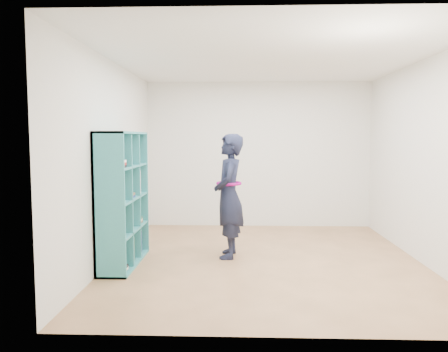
{
  "coord_description": "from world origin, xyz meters",
  "views": [
    {
      "loc": [
        -0.34,
        -5.65,
        1.6
      ],
      "look_at": [
        -0.55,
        0.3,
        1.08
      ],
      "focal_mm": 35.0,
      "sensor_mm": 36.0,
      "label": 1
    }
  ],
  "objects": [
    {
      "name": "floor",
      "position": [
        0.0,
        0.0,
        0.0
      ],
      "size": [
        4.5,
        4.5,
        0.0
      ],
      "primitive_type": "plane",
      "color": "olive",
      "rests_on": "ground"
    },
    {
      "name": "ceiling",
      "position": [
        0.0,
        0.0,
        2.6
      ],
      "size": [
        4.5,
        4.5,
        0.0
      ],
      "primitive_type": "plane",
      "color": "white",
      "rests_on": "wall_back"
    },
    {
      "name": "wall_left",
      "position": [
        -2.0,
        0.0,
        1.3
      ],
      "size": [
        0.02,
        4.5,
        2.6
      ],
      "primitive_type": "cube",
      "color": "silver",
      "rests_on": "floor"
    },
    {
      "name": "wall_right",
      "position": [
        2.0,
        0.0,
        1.3
      ],
      "size": [
        0.02,
        4.5,
        2.6
      ],
      "primitive_type": "cube",
      "color": "silver",
      "rests_on": "floor"
    },
    {
      "name": "wall_back",
      "position": [
        0.0,
        2.25,
        1.3
      ],
      "size": [
        4.0,
        0.02,
        2.6
      ],
      "primitive_type": "cube",
      "color": "silver",
      "rests_on": "floor"
    },
    {
      "name": "wall_front",
      "position": [
        0.0,
        -2.25,
        1.3
      ],
      "size": [
        4.0,
        0.02,
        2.6
      ],
      "primitive_type": "cube",
      "color": "silver",
      "rests_on": "floor"
    },
    {
      "name": "bookshelf",
      "position": [
        -1.83,
        -0.24,
        0.82
      ],
      "size": [
        0.37,
        1.26,
        1.68
      ],
      "color": "teal",
      "rests_on": "floor"
    },
    {
      "name": "person",
      "position": [
        -0.48,
        0.14,
        0.83
      ],
      "size": [
        0.41,
        0.62,
        1.66
      ],
      "rotation": [
        0.0,
        0.0,
        -1.6
      ],
      "color": "black",
      "rests_on": "floor"
    },
    {
      "name": "smartphone",
      "position": [
        -0.62,
        0.23,
        0.94
      ],
      "size": [
        0.03,
        0.09,
        0.12
      ],
      "rotation": [
        0.34,
        0.0,
        0.29
      ],
      "color": "silver",
      "rests_on": "person"
    }
  ]
}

